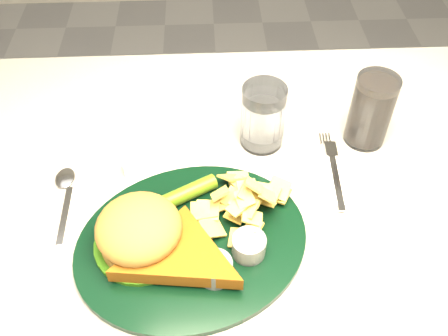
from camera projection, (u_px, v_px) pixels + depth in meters
The scene contains 7 objects.
table at pixel (238, 303), 1.09m from camera, with size 1.20×0.80×0.75m, color #AFA89E, non-canonical shape.
dinner_plate at pixel (191, 229), 0.72m from camera, with size 0.35×0.29×0.08m, color black, non-canonical shape.
water_glass at pixel (263, 116), 0.85m from camera, with size 0.08×0.08×0.12m, color silver.
cola_glass at pixel (371, 111), 0.85m from camera, with size 0.07×0.07×0.13m, color black.
fork_napkin at pixel (336, 178), 0.83m from camera, with size 0.12×0.16×0.01m, color white, non-canonical shape.
spoon at pixel (65, 214), 0.78m from camera, with size 0.04×0.15×0.01m, color white, non-canonical shape.
ramekin at pixel (134, 167), 0.84m from camera, with size 0.04×0.04×0.02m, color white.
Camera 1 is at (-0.05, -0.52, 1.38)m, focal length 40.00 mm.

